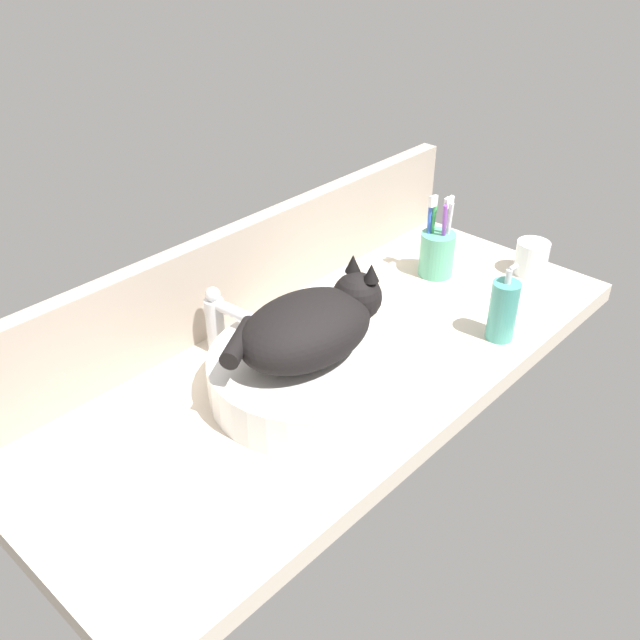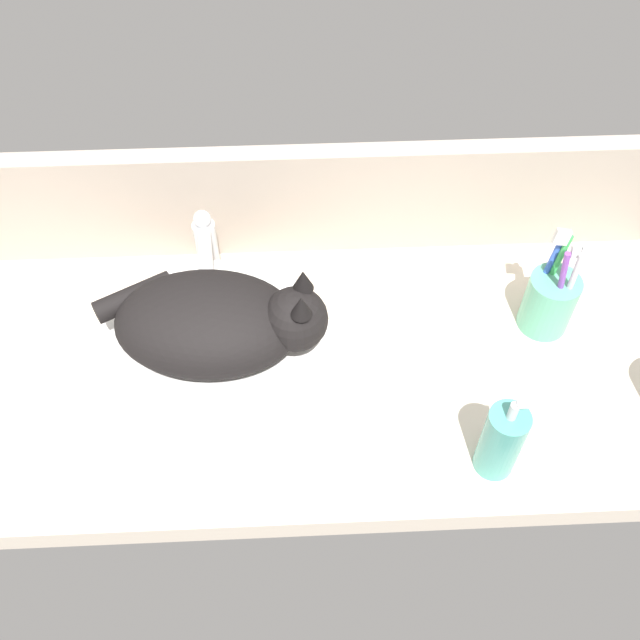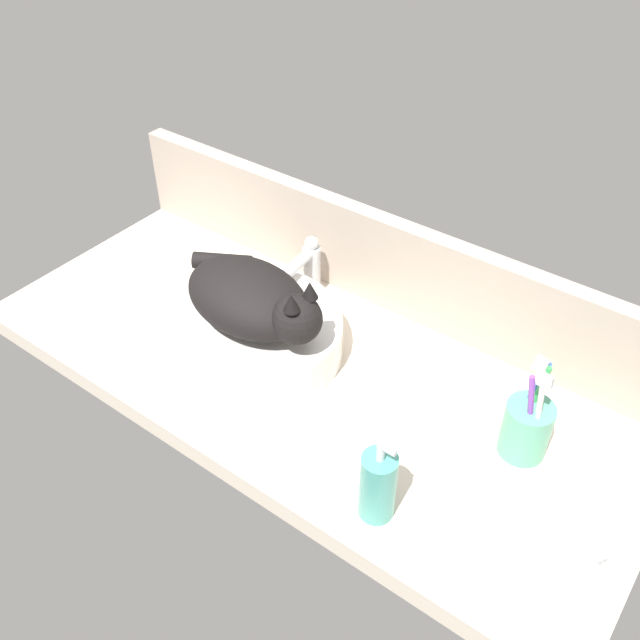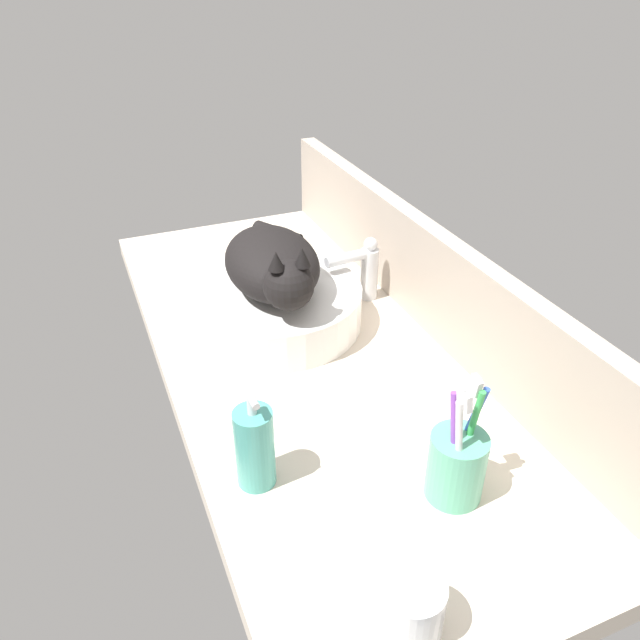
% 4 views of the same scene
% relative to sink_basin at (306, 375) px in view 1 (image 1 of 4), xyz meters
% --- Properties ---
extents(ground_plane, '(1.25, 0.53, 0.04)m').
position_rel_sink_basin_xyz_m(ground_plane, '(0.11, 0.03, -0.06)').
color(ground_plane, beige).
extents(backsplash_panel, '(1.25, 0.04, 0.20)m').
position_rel_sink_basin_xyz_m(backsplash_panel, '(0.11, 0.28, 0.06)').
color(backsplash_panel, '#AD9E8E').
rests_on(backsplash_panel, ground_plane).
extents(sink_basin, '(0.34, 0.34, 0.08)m').
position_rel_sink_basin_xyz_m(sink_basin, '(0.00, 0.00, 0.00)').
color(sink_basin, white).
rests_on(sink_basin, ground_plane).
extents(cat, '(0.32, 0.19, 0.14)m').
position_rel_sink_basin_xyz_m(cat, '(0.01, -0.00, 0.10)').
color(cat, black).
rests_on(cat, sink_basin).
extents(faucet, '(0.04, 0.12, 0.14)m').
position_rel_sink_basin_xyz_m(faucet, '(-0.02, 0.20, 0.03)').
color(faucet, silver).
rests_on(faucet, ground_plane).
extents(soap_dispenser, '(0.05, 0.05, 0.15)m').
position_rel_sink_basin_xyz_m(soap_dispenser, '(0.38, -0.16, 0.02)').
color(soap_dispenser, teal).
rests_on(soap_dispenser, ground_plane).
extents(toothbrush_cup, '(0.08, 0.08, 0.19)m').
position_rel_sink_basin_xyz_m(toothbrush_cup, '(0.50, 0.08, 0.02)').
color(toothbrush_cup, '#5BB28E').
rests_on(toothbrush_cup, ground_plane).
extents(water_glass, '(0.07, 0.07, 0.08)m').
position_rel_sink_basin_xyz_m(water_glass, '(0.65, -0.07, -0.01)').
color(water_glass, white).
rests_on(water_glass, ground_plane).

